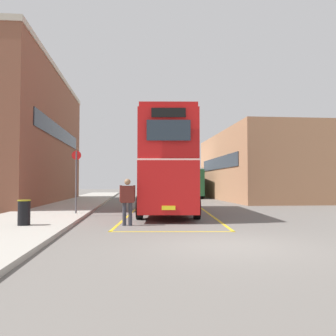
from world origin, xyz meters
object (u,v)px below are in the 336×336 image
object	(u,v)px
double_decker_bus	(168,165)
single_deck_bus	(188,182)
bus_stop_sign	(76,176)
pedestrian_boarding	(127,198)
litter_bin	(24,212)

from	to	relation	value
double_decker_bus	single_deck_bus	world-z (taller)	double_decker_bus
single_deck_bus	bus_stop_sign	distance (m)	22.66
double_decker_bus	pedestrian_boarding	distance (m)	5.89
litter_bin	bus_stop_sign	xyz separation A→B (m)	(0.99, 4.75, 1.34)
double_decker_bus	single_deck_bus	bearing A→B (deg)	78.25
pedestrian_boarding	litter_bin	world-z (taller)	pedestrian_boarding
double_decker_bus	bus_stop_sign	size ratio (longest dim) A/B	3.51
single_deck_bus	bus_stop_sign	xyz separation A→B (m)	(-8.60, -20.96, 0.27)
single_deck_bus	litter_bin	world-z (taller)	single_deck_bus
bus_stop_sign	pedestrian_boarding	bearing A→B (deg)	-58.09
bus_stop_sign	double_decker_bus	bearing A→B (deg)	16.21
pedestrian_boarding	litter_bin	bearing A→B (deg)	-168.01
litter_bin	bus_stop_sign	bearing A→B (deg)	78.25
single_deck_bus	pedestrian_boarding	bearing A→B (deg)	-103.73
double_decker_bus	litter_bin	bearing A→B (deg)	-132.22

